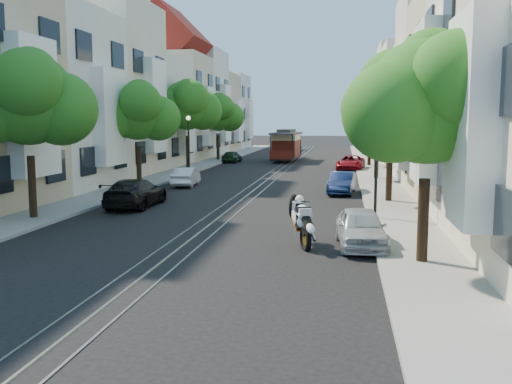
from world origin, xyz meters
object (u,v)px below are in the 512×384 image
at_px(lamp_west, 189,135).
at_px(parked_car_e_mid, 342,183).
at_px(parked_car_e_near, 361,228).
at_px(parked_car_w_near, 136,193).
at_px(lamp_east, 377,149).
at_px(parked_car_w_far, 232,156).
at_px(cable_car, 286,144).
at_px(sportbike_rider, 301,218).
at_px(parked_car_e_far, 351,163).
at_px(tree_w_c, 188,106).
at_px(tree_w_b, 138,113).
at_px(tree_w_d, 218,114).
at_px(parked_car_w_mid, 186,177).
at_px(tree_w_a, 29,100).
at_px(tree_e_c, 379,111).
at_px(tree_e_d, 371,109).
at_px(tree_e_a, 430,104).
at_px(tree_e_b, 393,104).

xyz_separation_m(lamp_west, parked_car_e_mid, (11.25, -9.85, -2.26)).
bearing_deg(parked_car_e_near, parked_car_w_near, 140.87).
distance_m(lamp_east, parked_car_w_far, 32.12).
bearing_deg(parked_car_w_far, parked_car_e_near, 111.61).
bearing_deg(cable_car, sportbike_rider, -81.27).
height_order(parked_car_w_near, parked_car_w_far, parked_car_w_near).
bearing_deg(parked_car_e_far, lamp_west, -148.59).
distance_m(tree_w_c, parked_car_e_near, 29.26).
distance_m(tree_w_b, parked_car_e_mid, 12.81).
distance_m(tree_w_b, tree_w_d, 22.00).
bearing_deg(parked_car_e_near, parked_car_w_mid, 118.49).
relative_size(tree_w_a, parked_car_e_mid, 1.87).
height_order(tree_e_c, parked_car_e_mid, tree_e_c).
bearing_deg(tree_e_d, cable_car, 144.63).
xyz_separation_m(tree_w_c, parked_car_w_mid, (2.74, -10.54, -4.50)).
bearing_deg(tree_e_a, tree_e_c, 90.00).
distance_m(tree_e_a, tree_e_c, 23.00).
bearing_deg(parked_car_w_mid, parked_car_e_near, 118.32).
xyz_separation_m(tree_e_a, tree_e_c, (0.00, 23.00, 0.20)).
relative_size(tree_e_b, lamp_east, 1.61).
distance_m(tree_e_b, parked_car_e_mid, 5.71).
height_order(tree_e_a, tree_e_c, tree_e_c).
distance_m(tree_e_b, tree_w_a, 16.01).
height_order(lamp_west, parked_car_w_near, lamp_west).
bearing_deg(tree_e_a, tree_w_d, 110.27).
xyz_separation_m(tree_w_c, parked_car_w_near, (2.74, -19.05, -4.41)).
relative_size(cable_car, parked_car_w_mid, 2.15).
height_order(tree_e_a, parked_car_e_mid, tree_e_a).
distance_m(tree_e_c, lamp_east, 16.10).
height_order(lamp_east, parked_car_e_mid, lamp_east).
distance_m(tree_w_a, sportbike_rider, 11.94).
relative_size(tree_e_b, parked_car_e_near, 1.85).
bearing_deg(lamp_east, tree_w_d, 112.80).
xyz_separation_m(tree_e_b, cable_car, (-7.76, 27.51, -3.06)).
bearing_deg(tree_e_b, tree_w_c, 131.99).
bearing_deg(tree_w_b, tree_e_b, -19.15).
bearing_deg(parked_car_e_far, tree_e_d, 73.30).
height_order(sportbike_rider, parked_car_w_near, sportbike_rider).
bearing_deg(tree_e_c, tree_e_d, 90.00).
bearing_deg(sportbike_rider, parked_car_e_near, -15.02).
xyz_separation_m(lamp_east, parked_car_w_near, (-10.70, 1.93, -2.19)).
bearing_deg(cable_car, lamp_east, -75.84).
bearing_deg(tree_w_a, tree_e_d, 63.59).
relative_size(tree_e_a, tree_w_c, 0.88).
height_order(tree_e_b, cable_car, tree_e_b).
height_order(tree_e_d, lamp_east, tree_e_d).
relative_size(tree_e_b, parked_car_w_near, 1.48).
bearing_deg(cable_car, lamp_west, -109.49).
relative_size(tree_w_d, lamp_west, 1.57).
bearing_deg(tree_e_c, tree_w_a, -128.66).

